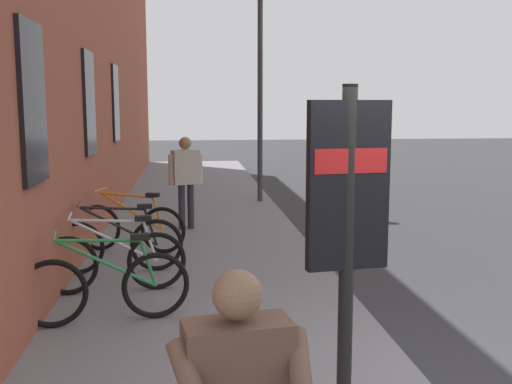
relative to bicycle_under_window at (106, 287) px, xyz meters
The scene contains 10 objects.
ground 5.58m from the bicycle_under_window, 43.57° to the right, with size 60.00×60.00×0.00m, color #2D2D30.
sidewalk_pavement 6.14m from the bicycle_under_window, 10.16° to the right, with size 24.00×3.50×0.12m, color slate.
station_facade 8.10m from the bicycle_under_window, ahead, with size 22.00×0.65×8.87m.
bicycle_under_window is the anchor object (origin of this frame).
bicycle_mid_rack 1.06m from the bicycle_under_window, ahead, with size 0.48×1.77×0.97m.
bicycle_end_of_row 1.95m from the bicycle_under_window, ahead, with size 0.48×1.77×0.97m.
bicycle_by_door 3.12m from the bicycle_under_window, ahead, with size 0.66×1.71×0.97m.
transit_info_sign 3.33m from the bicycle_under_window, 142.24° to the right, with size 0.16×0.56×2.40m.
pedestrian_near_bus 4.90m from the bicycle_under_window, ahead, with size 0.38×0.61×1.68m.
street_lamp 8.61m from the bicycle_under_window, 17.88° to the right, with size 0.28×0.28×4.84m.
Camera 1 is at (-4.30, 1.95, 2.40)m, focal length 42.91 mm.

